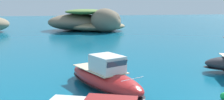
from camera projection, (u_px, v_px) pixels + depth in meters
The scene contains 3 objects.
islet_large at pixel (91, 22), 69.33m from camera, with size 21.98×21.02×6.27m.
motorboat_red at pixel (104, 77), 19.89m from camera, with size 5.59×9.82×2.77m.
channel_buoy at pixel (224, 96), 17.39m from camera, with size 0.56×0.56×1.48m.
Camera 1 is at (-10.11, -5.81, 6.43)m, focal length 39.68 mm.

